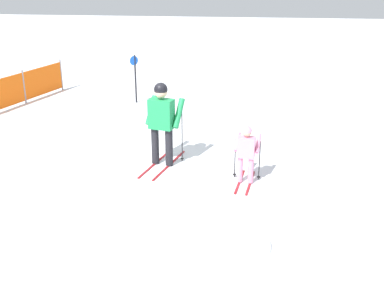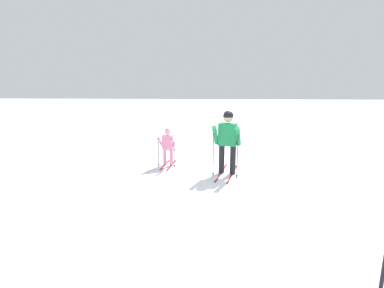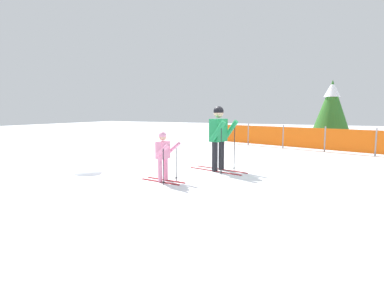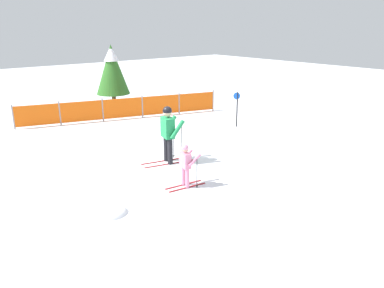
{
  "view_description": "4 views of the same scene",
  "coord_description": "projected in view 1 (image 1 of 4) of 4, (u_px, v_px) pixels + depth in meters",
  "views": [
    {
      "loc": [
        -9.3,
        -2.0,
        4.03
      ],
      "look_at": [
        -0.59,
        -0.98,
        0.73
      ],
      "focal_mm": 45.0,
      "sensor_mm": 36.0,
      "label": 1
    },
    {
      "loc": [
        8.15,
        -0.85,
        2.65
      ],
      "look_at": [
        -0.18,
        -1.27,
        0.8
      ],
      "focal_mm": 28.0,
      "sensor_mm": 36.0,
      "label": 2
    },
    {
      "loc": [
        2.91,
        -7.97,
        1.65
      ],
      "look_at": [
        -0.2,
        -1.49,
        0.86
      ],
      "focal_mm": 28.0,
      "sensor_mm": 36.0,
      "label": 3
    },
    {
      "loc": [
        -6.34,
        -9.2,
        4.14
      ],
      "look_at": [
        0.04,
        -1.42,
        0.88
      ],
      "focal_mm": 35.0,
      "sensor_mm": 36.0,
      "label": 4
    }
  ],
  "objects": [
    {
      "name": "trail_marker",
      "position": [
        135.0,
        74.0,
        14.51
      ],
      "size": [
        0.22,
        0.2,
        1.46
      ],
      "color": "black",
      "rests_on": "ground_plane"
    },
    {
      "name": "ground_plane",
      "position": [
        150.0,
        164.0,
        10.28
      ],
      "size": [
        60.0,
        60.0,
        0.0
      ],
      "primitive_type": "plane",
      "color": "white"
    },
    {
      "name": "snow_mound",
      "position": [
        250.0,
        246.0,
        7.31
      ],
      "size": [
        0.79,
        0.67,
        0.32
      ],
      "primitive_type": "ellipsoid",
      "color": "white",
      "rests_on": "ground_plane"
    },
    {
      "name": "skier_adult",
      "position": [
        162.0,
        117.0,
        9.91
      ],
      "size": [
        1.72,
        0.84,
        1.78
      ],
      "rotation": [
        0.0,
        0.0,
        -0.24
      ],
      "color": "maroon",
      "rests_on": "ground_plane"
    },
    {
      "name": "skier_child",
      "position": [
        246.0,
        150.0,
        9.19
      ],
      "size": [
        1.13,
        0.55,
        1.17
      ],
      "rotation": [
        0.0,
        0.0,
        -0.13
      ],
      "color": "maroon",
      "rests_on": "ground_plane"
    }
  ]
}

